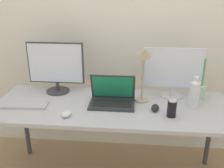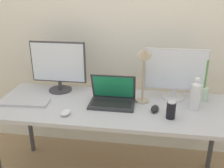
% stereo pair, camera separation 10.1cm
% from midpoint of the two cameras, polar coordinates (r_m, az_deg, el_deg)
% --- Properties ---
extents(wall_back, '(7.00, 0.08, 2.60)m').
position_cam_midpoint_polar(wall_back, '(2.40, 3.40, 13.69)').
color(wall_back, silver).
rests_on(wall_back, ground).
extents(work_desk, '(1.89, 0.70, 0.74)m').
position_cam_midpoint_polar(work_desk, '(2.02, 1.44, -6.36)').
color(work_desk, '#424247').
rests_on(work_desk, ground).
extents(monitor_left, '(0.49, 0.21, 0.45)m').
position_cam_midpoint_polar(monitor_left, '(2.22, -10.89, 4.19)').
color(monitor_left, '#38383D').
rests_on(monitor_left, work_desk).
extents(monitor_center, '(0.50, 0.18, 0.42)m').
position_cam_midpoint_polar(monitor_center, '(2.11, 15.61, 2.56)').
color(monitor_center, silver).
rests_on(monitor_center, work_desk).
extents(laptop_silver, '(0.36, 0.23, 0.24)m').
position_cam_midpoint_polar(laptop_silver, '(2.00, 1.69, -3.03)').
color(laptop_silver, '#2D2D33').
rests_on(laptop_silver, work_desk).
extents(keyboard_main, '(0.38, 0.16, 0.02)m').
position_cam_midpoint_polar(keyboard_main, '(2.11, -17.88, -4.07)').
color(keyboard_main, '#B2B2B7').
rests_on(keyboard_main, work_desk).
extents(mouse_by_keyboard, '(0.08, 0.12, 0.04)m').
position_cam_midpoint_polar(mouse_by_keyboard, '(1.93, 11.25, -5.59)').
color(mouse_by_keyboard, black).
rests_on(mouse_by_keyboard, work_desk).
extents(mouse_by_laptop, '(0.09, 0.11, 0.04)m').
position_cam_midpoint_polar(mouse_by_laptop, '(1.86, -9.02, -6.46)').
color(mouse_by_laptop, silver).
rests_on(mouse_by_laptop, work_desk).
extents(water_bottle, '(0.08, 0.08, 0.25)m').
position_cam_midpoint_polar(water_bottle, '(2.00, 19.94, -2.45)').
color(water_bottle, silver).
rests_on(water_bottle, work_desk).
extents(soda_can_near_keyboard, '(0.07, 0.07, 0.13)m').
position_cam_midpoint_polar(soda_can_near_keyboard, '(1.84, 14.88, -5.82)').
color(soda_can_near_keyboard, black).
rests_on(soda_can_near_keyboard, work_desk).
extents(bamboo_vase, '(0.08, 0.08, 0.35)m').
position_cam_midpoint_polar(bamboo_vase, '(2.19, 21.44, -1.93)').
color(bamboo_vase, '#B2D1B7').
rests_on(bamboo_vase, work_desk).
extents(desk_lamp, '(0.11, 0.18, 0.48)m').
position_cam_midpoint_polar(desk_lamp, '(1.91, 8.80, 4.43)').
color(desk_lamp, tan).
rests_on(desk_lamp, work_desk).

